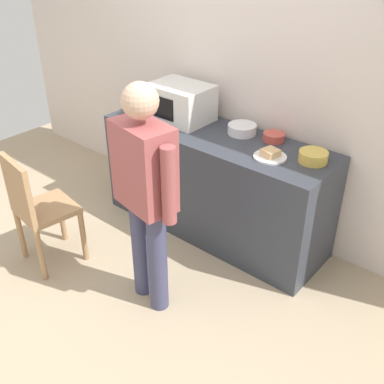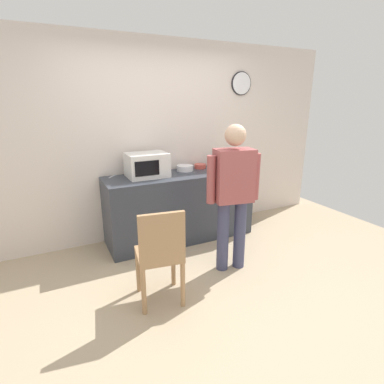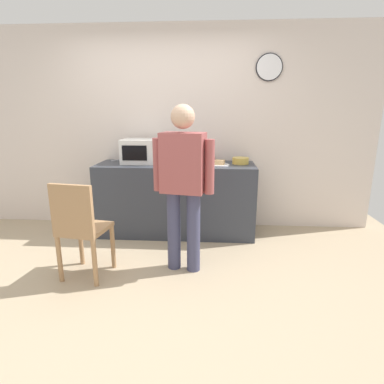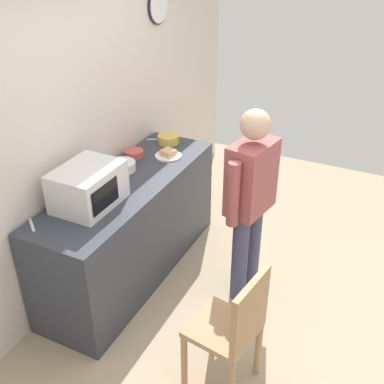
{
  "view_description": "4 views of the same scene",
  "coord_description": "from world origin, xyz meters",
  "px_view_note": "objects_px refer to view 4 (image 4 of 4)",
  "views": [
    {
      "loc": [
        2.18,
        -1.49,
        2.41
      ],
      "look_at": [
        0.3,
        0.74,
        0.66
      ],
      "focal_mm": 43.66,
      "sensor_mm": 36.0,
      "label": 1
    },
    {
      "loc": [
        -1.41,
        -2.3,
        1.83
      ],
      "look_at": [
        0.1,
        0.76,
        0.79
      ],
      "focal_mm": 28.17,
      "sensor_mm": 36.0,
      "label": 2
    },
    {
      "loc": [
        0.6,
        -2.62,
        1.55
      ],
      "look_at": [
        0.38,
        0.73,
        0.67
      ],
      "focal_mm": 29.36,
      "sensor_mm": 36.0,
      "label": 3
    },
    {
      "loc": [
        -2.59,
        -0.69,
        2.71
      ],
      "look_at": [
        0.31,
        0.73,
        0.84
      ],
      "focal_mm": 43.71,
      "sensor_mm": 36.0,
      "label": 4
    }
  ],
  "objects_px": {
    "sandwich_plate": "(168,154)",
    "fork_utensil": "(32,225)",
    "microwave": "(88,187)",
    "person_standing": "(250,194)",
    "salad_bowl": "(168,139)",
    "spoon_utensil": "(156,140)",
    "cereal_bowl": "(122,166)",
    "mixing_bowl": "(134,154)",
    "wooden_chair": "(233,327)"
  },
  "relations": [
    {
      "from": "salad_bowl",
      "to": "spoon_utensil",
      "type": "distance_m",
      "value": 0.15
    },
    {
      "from": "cereal_bowl",
      "to": "wooden_chair",
      "type": "relative_size",
      "value": 0.24
    },
    {
      "from": "fork_utensil",
      "to": "person_standing",
      "type": "distance_m",
      "value": 1.59
    },
    {
      "from": "fork_utensil",
      "to": "mixing_bowl",
      "type": "bearing_deg",
      "value": -2.54
    },
    {
      "from": "sandwich_plate",
      "to": "person_standing",
      "type": "relative_size",
      "value": 0.15
    },
    {
      "from": "person_standing",
      "to": "spoon_utensil",
      "type": "bearing_deg",
      "value": 62.13
    },
    {
      "from": "salad_bowl",
      "to": "person_standing",
      "type": "height_order",
      "value": "person_standing"
    },
    {
      "from": "microwave",
      "to": "fork_utensil",
      "type": "relative_size",
      "value": 2.94
    },
    {
      "from": "microwave",
      "to": "cereal_bowl",
      "type": "distance_m",
      "value": 0.58
    },
    {
      "from": "spoon_utensil",
      "to": "wooden_chair",
      "type": "xyz_separation_m",
      "value": [
        -1.55,
        -1.43,
        -0.39
      ]
    },
    {
      "from": "sandwich_plate",
      "to": "mixing_bowl",
      "type": "height_order",
      "value": "sandwich_plate"
    },
    {
      "from": "microwave",
      "to": "person_standing",
      "type": "bearing_deg",
      "value": -59.42
    },
    {
      "from": "cereal_bowl",
      "to": "fork_utensil",
      "type": "bearing_deg",
      "value": 173.96
    },
    {
      "from": "wooden_chair",
      "to": "microwave",
      "type": "bearing_deg",
      "value": 76.07
    },
    {
      "from": "spoon_utensil",
      "to": "cereal_bowl",
      "type": "bearing_deg",
      "value": -174.72
    },
    {
      "from": "mixing_bowl",
      "to": "person_standing",
      "type": "distance_m",
      "value": 1.19
    },
    {
      "from": "person_standing",
      "to": "salad_bowl",
      "type": "bearing_deg",
      "value": 59.23
    },
    {
      "from": "mixing_bowl",
      "to": "wooden_chair",
      "type": "height_order",
      "value": "mixing_bowl"
    },
    {
      "from": "mixing_bowl",
      "to": "fork_utensil",
      "type": "relative_size",
      "value": 0.98
    },
    {
      "from": "salad_bowl",
      "to": "person_standing",
      "type": "relative_size",
      "value": 0.13
    },
    {
      "from": "sandwich_plate",
      "to": "person_standing",
      "type": "xyz_separation_m",
      "value": [
        -0.36,
        -0.9,
        0.01
      ]
    },
    {
      "from": "cereal_bowl",
      "to": "mixing_bowl",
      "type": "xyz_separation_m",
      "value": [
        0.26,
        0.05,
        -0.01
      ]
    },
    {
      "from": "fork_utensil",
      "to": "cereal_bowl",
      "type": "bearing_deg",
      "value": -6.04
    },
    {
      "from": "spoon_utensil",
      "to": "person_standing",
      "type": "height_order",
      "value": "person_standing"
    },
    {
      "from": "sandwich_plate",
      "to": "fork_utensil",
      "type": "height_order",
      "value": "sandwich_plate"
    },
    {
      "from": "microwave",
      "to": "wooden_chair",
      "type": "bearing_deg",
      "value": -103.93
    },
    {
      "from": "person_standing",
      "to": "wooden_chair",
      "type": "xyz_separation_m",
      "value": [
        -0.93,
        -0.25,
        -0.41
      ]
    },
    {
      "from": "microwave",
      "to": "sandwich_plate",
      "type": "xyz_separation_m",
      "value": [
        0.96,
        -0.13,
        -0.13
      ]
    },
    {
      "from": "fork_utensil",
      "to": "wooden_chair",
      "type": "bearing_deg",
      "value": -86.69
    },
    {
      "from": "microwave",
      "to": "person_standing",
      "type": "height_order",
      "value": "person_standing"
    },
    {
      "from": "mixing_bowl",
      "to": "fork_utensil",
      "type": "distance_m",
      "value": 1.23
    },
    {
      "from": "wooden_chair",
      "to": "fork_utensil",
      "type": "bearing_deg",
      "value": 93.31
    },
    {
      "from": "microwave",
      "to": "spoon_utensil",
      "type": "relative_size",
      "value": 2.94
    },
    {
      "from": "fork_utensil",
      "to": "wooden_chair",
      "type": "height_order",
      "value": "wooden_chair"
    },
    {
      "from": "sandwich_plate",
      "to": "spoon_utensil",
      "type": "distance_m",
      "value": 0.39
    },
    {
      "from": "sandwich_plate",
      "to": "fork_utensil",
      "type": "relative_size",
      "value": 1.4
    },
    {
      "from": "salad_bowl",
      "to": "cereal_bowl",
      "type": "height_order",
      "value": "salad_bowl"
    },
    {
      "from": "fork_utensil",
      "to": "sandwich_plate",
      "type": "bearing_deg",
      "value": -13.35
    },
    {
      "from": "salad_bowl",
      "to": "spoon_utensil",
      "type": "xyz_separation_m",
      "value": [
        0.01,
        0.14,
        -0.04
      ]
    },
    {
      "from": "cereal_bowl",
      "to": "fork_utensil",
      "type": "distance_m",
      "value": 0.97
    },
    {
      "from": "wooden_chair",
      "to": "salad_bowl",
      "type": "bearing_deg",
      "value": 39.85
    },
    {
      "from": "cereal_bowl",
      "to": "sandwich_plate",
      "type": "bearing_deg",
      "value": -29.14
    },
    {
      "from": "sandwich_plate",
      "to": "wooden_chair",
      "type": "bearing_deg",
      "value": -138.14
    },
    {
      "from": "microwave",
      "to": "wooden_chair",
      "type": "height_order",
      "value": "microwave"
    },
    {
      "from": "microwave",
      "to": "salad_bowl",
      "type": "distance_m",
      "value": 1.23
    },
    {
      "from": "salad_bowl",
      "to": "person_standing",
      "type": "xyz_separation_m",
      "value": [
        -0.62,
        -1.04,
        -0.01
      ]
    },
    {
      "from": "salad_bowl",
      "to": "cereal_bowl",
      "type": "xyz_separation_m",
      "value": [
        -0.66,
        0.08,
        -0.0
      ]
    },
    {
      "from": "mixing_bowl",
      "to": "wooden_chair",
      "type": "bearing_deg",
      "value": -128.93
    },
    {
      "from": "fork_utensil",
      "to": "spoon_utensil",
      "type": "bearing_deg",
      "value": -1.43
    },
    {
      "from": "sandwich_plate",
      "to": "mixing_bowl",
      "type": "relative_size",
      "value": 1.44
    }
  ]
}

